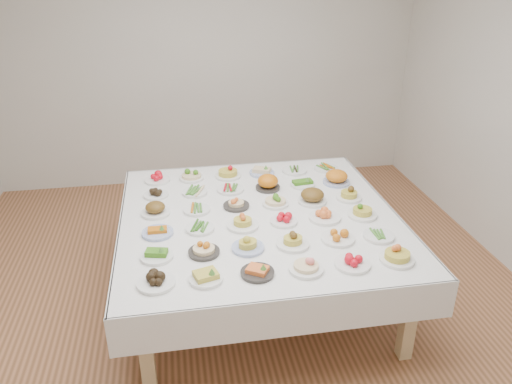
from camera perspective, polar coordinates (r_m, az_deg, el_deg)
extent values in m
plane|color=#A56944|center=(4.28, -2.29, -11.73)|extent=(5.00, 5.00, 0.00)
cube|color=beige|center=(6.02, -5.86, 13.97)|extent=(5.00, 0.02, 2.80)
cube|color=white|center=(3.90, 0.38, -3.05)|extent=(2.13, 2.13, 0.06)
cube|color=white|center=(4.90, -1.83, 1.66)|extent=(2.15, 0.02, 0.28)
cube|color=white|center=(3.10, 3.97, -14.13)|extent=(2.15, 0.02, 0.28)
cube|color=white|center=(4.25, 14.64, -3.09)|extent=(0.02, 2.15, 0.28)
cube|color=white|center=(3.93, -15.13, -5.62)|extent=(0.01, 2.15, 0.28)
cube|color=#CFB784|center=(3.36, -12.47, -17.05)|extent=(0.09, 0.09, 0.69)
cube|color=#CFB784|center=(3.67, 17.08, -13.48)|extent=(0.09, 0.09, 0.69)
cube|color=#CFB784|center=(4.82, -11.95, -2.84)|extent=(0.09, 0.09, 0.69)
cube|color=#CFB784|center=(5.04, 8.50, -1.23)|extent=(0.09, 0.09, 0.69)
cylinder|color=white|center=(3.17, -11.34, -10.21)|extent=(0.23, 0.23, 0.02)
cylinder|color=white|center=(3.16, -5.73, -9.87)|extent=(0.21, 0.21, 0.02)
cylinder|color=#2C2A27|center=(3.20, 0.16, -9.28)|extent=(0.21, 0.21, 0.02)
cylinder|color=white|center=(3.25, 5.72, -8.80)|extent=(0.22, 0.22, 0.02)
cylinder|color=white|center=(3.34, 10.94, -8.14)|extent=(0.23, 0.23, 0.02)
cylinder|color=white|center=(3.46, 15.77, -7.47)|extent=(0.23, 0.23, 0.02)
cylinder|color=white|center=(3.42, -11.26, -7.26)|extent=(0.22, 0.22, 0.02)
cylinder|color=#2C2A27|center=(3.42, -5.96, -6.90)|extent=(0.21, 0.21, 0.02)
cylinder|color=#4C66B2|center=(3.45, -0.93, -6.44)|extent=(0.22, 0.22, 0.02)
cylinder|color=white|center=(3.50, 4.22, -5.98)|extent=(0.23, 0.23, 0.02)
cylinder|color=white|center=(3.60, 9.30, -5.33)|extent=(0.24, 0.24, 0.02)
cylinder|color=white|center=(3.69, 13.81, -4.94)|extent=(0.22, 0.22, 0.02)
cylinder|color=#4C66B2|center=(3.70, -11.17, -4.65)|extent=(0.22, 0.22, 0.02)
cylinder|color=white|center=(3.70, -6.42, -4.22)|extent=(0.21, 0.21, 0.02)
cylinder|color=white|center=(3.72, -1.53, -3.87)|extent=(0.24, 0.24, 0.02)
cylinder|color=white|center=(3.78, 3.18, -3.42)|extent=(0.20, 0.20, 0.02)
cylinder|color=white|center=(3.86, 7.83, -2.97)|extent=(0.24, 0.24, 0.02)
cylinder|color=white|center=(3.96, 12.02, -2.60)|extent=(0.23, 0.23, 0.02)
cylinder|color=white|center=(3.98, -11.38, -2.38)|extent=(0.22, 0.22, 0.02)
cylinder|color=white|center=(3.97, -6.79, -2.10)|extent=(0.21, 0.21, 0.02)
cylinder|color=#2C2A27|center=(4.01, -2.27, -1.63)|extent=(0.21, 0.21, 0.02)
cylinder|color=white|center=(4.04, 2.23, -1.38)|extent=(0.21, 0.21, 0.02)
cylinder|color=white|center=(4.11, 6.43, -1.06)|extent=(0.23, 0.23, 0.02)
cylinder|color=white|center=(4.21, 10.55, -0.67)|extent=(0.21, 0.21, 0.02)
cylinder|color=white|center=(4.27, -11.36, -0.39)|extent=(0.20, 0.20, 0.02)
cylinder|color=white|center=(4.26, -7.01, -0.09)|extent=(0.21, 0.21, 0.02)
cylinder|color=white|center=(4.29, -2.95, 0.24)|extent=(0.23, 0.23, 0.02)
cylinder|color=#2C2A27|center=(4.32, 1.36, 0.46)|extent=(0.21, 0.21, 0.02)
cylinder|color=white|center=(4.40, 5.33, 0.82)|extent=(0.21, 0.21, 0.02)
cylinder|color=#4C66B2|center=(4.48, 9.14, 1.10)|extent=(0.23, 0.23, 0.02)
cylinder|color=white|center=(4.55, -11.20, 1.29)|extent=(0.22, 0.22, 0.02)
cylinder|color=white|center=(4.54, -7.37, 1.55)|extent=(0.21, 0.21, 0.02)
cylinder|color=white|center=(4.56, -3.22, 1.82)|extent=(0.23, 0.23, 0.02)
cylinder|color=#4C66B2|center=(4.61, 0.67, 2.16)|extent=(0.22, 0.22, 0.02)
cylinder|color=white|center=(4.68, 4.41, 2.41)|extent=(0.22, 0.22, 0.02)
cylinder|color=white|center=(4.76, 8.00, 2.64)|extent=(0.22, 0.22, 0.02)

